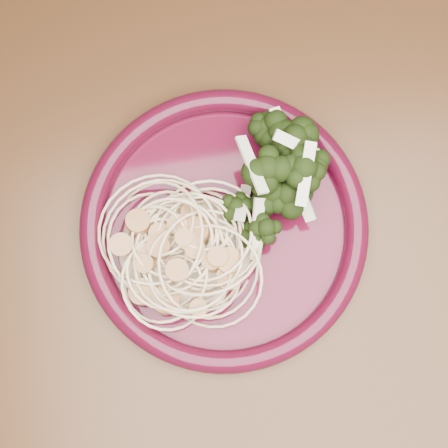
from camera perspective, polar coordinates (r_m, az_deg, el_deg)
dining_table at (r=0.68m, az=-1.42°, el=-2.24°), size 1.20×0.80×0.75m
dinner_plate at (r=0.58m, az=0.00°, el=-0.20°), size 0.35×0.35×0.02m
spaghetti_pile at (r=0.57m, az=-3.62°, el=-2.25°), size 0.16×0.15×0.03m
scallop_cluster at (r=0.53m, az=-3.85°, el=-1.67°), size 0.16×0.16×0.04m
broccoli_pile at (r=0.57m, az=4.42°, el=2.92°), size 0.13×0.16×0.05m
onion_garnish at (r=0.54m, az=4.66°, el=3.69°), size 0.09×0.10×0.05m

